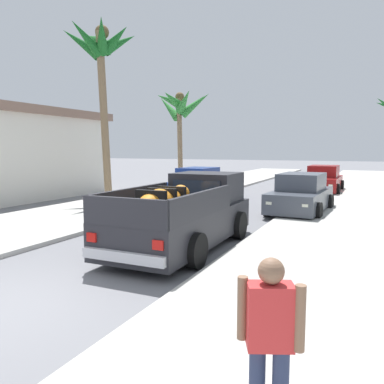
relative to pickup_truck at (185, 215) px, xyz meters
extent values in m
cube|color=#B2AFA8|center=(-5.59, 7.32, -0.75)|extent=(4.69, 60.00, 0.12)
cube|color=#B2AFA8|center=(3.62, 7.32, -0.75)|extent=(4.69, 60.00, 0.12)
cube|color=silver|center=(-4.65, 7.32, -0.76)|extent=(0.16, 60.00, 0.10)
cube|color=silver|center=(2.67, 7.32, -0.76)|extent=(0.16, 60.00, 0.10)
cube|color=#28282D|center=(0.00, -0.15, -0.21)|extent=(1.97, 5.12, 0.80)
cube|color=#28282D|center=(-0.01, 1.45, 0.59)|extent=(1.74, 1.52, 0.80)
cube|color=#283342|center=(-0.01, 0.69, 0.61)|extent=(1.38, 0.07, 0.44)
cube|color=#283342|center=(-0.02, 2.21, 0.61)|extent=(1.46, 0.07, 0.48)
cube|color=#28282D|center=(-0.90, -1.02, 0.47)|extent=(0.13, 3.30, 0.56)
cube|color=#28282D|center=(0.92, -1.00, 0.47)|extent=(0.13, 3.30, 0.56)
cube|color=#28282D|center=(0.03, -2.66, 0.47)|extent=(1.88, 0.12, 0.56)
cube|color=silver|center=(0.03, -2.75, -0.37)|extent=(1.83, 0.14, 0.20)
cylinder|color=black|center=(-0.99, 1.37, -0.43)|extent=(0.27, 0.76, 0.76)
cylinder|color=black|center=(0.97, 1.39, -0.43)|extent=(0.27, 0.76, 0.76)
cylinder|color=black|center=(-0.96, -1.56, -0.43)|extent=(0.27, 0.76, 0.76)
cylinder|color=black|center=(1.00, -1.54, -0.43)|extent=(0.27, 0.76, 0.76)
cube|color=red|center=(-0.72, -2.73, -0.07)|extent=(0.22, 0.04, 0.18)
cube|color=red|center=(0.78, -2.71, -0.07)|extent=(0.22, 0.04, 0.18)
ellipsoid|color=orange|center=(0.01, -1.21, 0.49)|extent=(0.72, 1.71, 0.60)
sphere|color=orange|center=(0.00, -0.26, 0.57)|extent=(0.44, 0.44, 0.44)
cube|color=black|center=(0.02, -1.68, 0.49)|extent=(0.72, 0.13, 0.61)
cube|color=black|center=(0.01, -1.21, 0.49)|extent=(0.72, 0.13, 0.61)
cube|color=black|center=(0.01, -0.74, 0.49)|extent=(0.72, 0.13, 0.61)
cube|color=navy|center=(-3.73, 9.22, -0.28)|extent=(1.87, 4.25, 0.72)
cube|color=navy|center=(-3.73, 9.12, 0.40)|extent=(1.58, 2.14, 0.64)
cube|color=#283342|center=(-3.71, 10.09, 0.38)|extent=(1.37, 0.12, 0.52)
cube|color=#283342|center=(-3.76, 8.15, 0.38)|extent=(1.34, 0.12, 0.50)
cylinder|color=black|center=(-4.60, 10.54, -0.49)|extent=(0.24, 0.65, 0.64)
cylinder|color=black|center=(-2.80, 10.49, -0.49)|extent=(0.24, 0.65, 0.64)
cylinder|color=black|center=(-4.67, 7.94, -0.49)|extent=(0.24, 0.65, 0.64)
cylinder|color=black|center=(-2.86, 7.89, -0.49)|extent=(0.24, 0.65, 0.64)
cube|color=red|center=(-4.42, 7.12, -0.17)|extent=(0.20, 0.05, 0.12)
cube|color=white|center=(-4.29, 11.34, -0.21)|extent=(0.20, 0.05, 0.10)
cube|color=red|center=(-3.15, 7.09, -0.17)|extent=(0.20, 0.05, 0.12)
cube|color=white|center=(-3.06, 11.31, -0.21)|extent=(0.20, 0.05, 0.10)
cube|color=maroon|center=(1.72, 14.33, -0.28)|extent=(1.79, 4.21, 0.72)
cube|color=maroon|center=(1.72, 14.43, 0.40)|extent=(1.53, 2.11, 0.64)
cube|color=#283342|center=(1.71, 13.46, 0.38)|extent=(1.37, 0.09, 0.52)
cube|color=#283342|center=(1.73, 15.40, 0.38)|extent=(1.34, 0.09, 0.50)
cylinder|color=black|center=(2.61, 13.02, -0.49)|extent=(0.22, 0.64, 0.64)
cylinder|color=black|center=(0.81, 13.03, -0.49)|extent=(0.22, 0.64, 0.64)
cylinder|color=black|center=(2.63, 15.63, -0.49)|extent=(0.22, 0.64, 0.64)
cylinder|color=black|center=(0.83, 15.64, -0.49)|extent=(0.22, 0.64, 0.64)
cube|color=red|center=(2.37, 16.44, -0.17)|extent=(0.20, 0.04, 0.12)
cube|color=white|center=(2.32, 12.22, -0.21)|extent=(0.20, 0.04, 0.10)
cube|color=red|center=(1.10, 16.44, -0.17)|extent=(0.20, 0.04, 0.12)
cube|color=white|center=(1.09, 12.22, -0.21)|extent=(0.20, 0.04, 0.10)
cube|color=#474C56|center=(1.76, 6.51, -0.28)|extent=(1.98, 4.29, 0.72)
cube|color=#474C56|center=(1.77, 6.61, 0.40)|extent=(1.63, 2.18, 0.64)
cube|color=#283342|center=(1.72, 5.64, 0.38)|extent=(1.37, 0.15, 0.52)
cube|color=#283342|center=(1.82, 7.58, 0.38)|extent=(1.34, 0.15, 0.50)
cylinder|color=black|center=(2.60, 5.16, -0.49)|extent=(0.25, 0.65, 0.64)
cylinder|color=black|center=(0.79, 5.26, -0.49)|extent=(0.25, 0.65, 0.64)
cylinder|color=black|center=(2.73, 7.76, -0.49)|extent=(0.25, 0.65, 0.64)
cylinder|color=black|center=(0.93, 7.86, -0.49)|extent=(0.25, 0.65, 0.64)
cube|color=red|center=(2.51, 8.58, -0.17)|extent=(0.20, 0.05, 0.12)
cube|color=white|center=(2.27, 4.37, -0.21)|extent=(0.20, 0.05, 0.10)
cube|color=red|center=(1.24, 8.65, -0.17)|extent=(0.20, 0.05, 0.12)
cube|color=white|center=(1.04, 4.43, -0.21)|extent=(0.20, 0.05, 0.10)
cylinder|color=#846B4C|center=(-7.12, 6.02, 3.04)|extent=(0.35, 0.75, 7.72)
cone|color=#196023|center=(-6.39, 6.07, 6.54)|extent=(1.52, 0.65, 1.35)
cone|color=#196023|center=(-6.68, 6.78, 6.56)|extent=(1.38, 1.84, 1.36)
cone|color=#196023|center=(-7.39, 6.75, 6.61)|extent=(1.09, 1.72, 1.26)
cone|color=#196023|center=(-7.79, 6.23, 6.72)|extent=(1.61, 0.98, 1.08)
cone|color=#196023|center=(-8.01, 5.64, 6.45)|extent=(1.98, 1.27, 1.57)
cone|color=#196023|center=(-7.30, 5.15, 6.47)|extent=(0.92, 1.85, 1.51)
cone|color=#196023|center=(-6.53, 5.24, 6.51)|extent=(1.64, 1.92, 1.47)
sphere|color=brown|center=(-7.12, 6.02, 6.90)|extent=(0.62, 0.62, 0.62)
cylinder|color=#846B4C|center=(-6.75, 13.03, 2.02)|extent=(0.30, 0.51, 5.68)
cone|color=#2D7F33|center=(-5.73, 13.16, 4.37)|extent=(2.05, 0.80, 1.64)
cone|color=#2D7F33|center=(-6.09, 13.63, 4.40)|extent=(1.66, 1.57, 1.56)
cone|color=#2D7F33|center=(-7.06, 13.95, 4.60)|extent=(1.17, 2.09, 1.24)
cone|color=#2D7F33|center=(-7.74, 13.42, 4.28)|extent=(2.06, 1.26, 1.79)
cone|color=#2D7F33|center=(-7.41, 12.74, 4.68)|extent=(1.64, 1.13, 1.07)
cone|color=#2D7F33|center=(-6.90, 12.29, 4.65)|extent=(0.86, 1.68, 1.13)
cone|color=#2D7F33|center=(-6.02, 12.23, 4.48)|extent=(1.89, 2.00, 1.45)
sphere|color=brown|center=(-6.75, 13.03, 4.86)|extent=(0.54, 0.54, 0.54)
cube|color=red|center=(3.52, -5.59, 0.28)|extent=(0.44, 0.35, 0.55)
sphere|color=#8C664C|center=(3.52, -5.59, 0.67)|extent=(0.22, 0.22, 0.22)
cylinder|color=#8C664C|center=(3.28, -5.59, 0.31)|extent=(0.09, 0.09, 0.55)
cylinder|color=#8C664C|center=(3.76, -5.59, 0.31)|extent=(0.09, 0.09, 0.55)
camera|label=1|loc=(4.23, -8.63, 1.66)|focal=36.11mm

